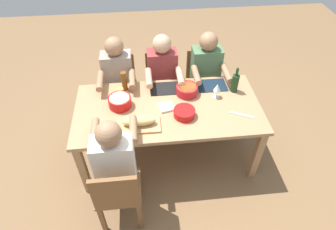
% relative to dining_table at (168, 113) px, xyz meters
% --- Properties ---
extents(ground_plane, '(8.00, 8.00, 0.00)m').
position_rel_dining_table_xyz_m(ground_plane, '(0.00, 0.00, -0.66)').
color(ground_plane, brown).
extents(dining_table, '(1.89, 0.92, 0.74)m').
position_rel_dining_table_xyz_m(dining_table, '(0.00, 0.00, 0.00)').
color(dining_table, '#A87F56').
rests_on(dining_table, ground_plane).
extents(chair_near_left, '(0.40, 0.40, 0.85)m').
position_rel_dining_table_xyz_m(chair_near_left, '(-0.52, -0.78, -0.18)').
color(chair_near_left, brown).
rests_on(chair_near_left, ground_plane).
extents(diner_near_left, '(0.41, 0.53, 1.20)m').
position_rel_dining_table_xyz_m(diner_near_left, '(-0.52, -0.60, 0.04)').
color(diner_near_left, '#2D2D38').
rests_on(diner_near_left, ground_plane).
extents(chair_near_center, '(0.40, 0.40, 0.85)m').
position_rel_dining_table_xyz_m(chair_near_center, '(0.00, -0.78, -0.18)').
color(chair_near_center, brown).
rests_on(chair_near_center, ground_plane).
extents(diner_near_center, '(0.41, 0.53, 1.20)m').
position_rel_dining_table_xyz_m(diner_near_center, '(0.00, -0.60, 0.04)').
color(diner_near_center, '#2D2D38').
rests_on(diner_near_center, ground_plane).
extents(chair_near_right, '(0.40, 0.40, 0.85)m').
position_rel_dining_table_xyz_m(chair_near_right, '(0.52, -0.78, -0.18)').
color(chair_near_right, brown).
rests_on(chair_near_right, ground_plane).
extents(diner_near_right, '(0.41, 0.53, 1.20)m').
position_rel_dining_table_xyz_m(diner_near_right, '(0.52, -0.60, 0.04)').
color(diner_near_right, '#2D2D38').
rests_on(diner_near_right, ground_plane).
extents(chair_far_right, '(0.40, 0.40, 0.85)m').
position_rel_dining_table_xyz_m(chair_far_right, '(0.52, 0.78, -0.18)').
color(chair_far_right, brown).
rests_on(chair_far_right, ground_plane).
extents(diner_far_right, '(0.41, 0.53, 1.20)m').
position_rel_dining_table_xyz_m(diner_far_right, '(0.52, 0.60, 0.04)').
color(diner_far_right, '#2D2D38').
rests_on(diner_far_right, ground_plane).
extents(serving_bowl_fruit, '(0.23, 0.23, 0.10)m').
position_rel_dining_table_xyz_m(serving_bowl_fruit, '(-0.22, -0.20, 0.14)').
color(serving_bowl_fruit, '#B21923').
rests_on(serving_bowl_fruit, dining_table).
extents(serving_bowl_salad, '(0.21, 0.21, 0.08)m').
position_rel_dining_table_xyz_m(serving_bowl_salad, '(-0.15, 0.14, 0.13)').
color(serving_bowl_salad, red).
rests_on(serving_bowl_salad, dining_table).
extents(serving_bowl_pasta, '(0.23, 0.23, 0.11)m').
position_rel_dining_table_xyz_m(serving_bowl_pasta, '(0.48, -0.07, 0.14)').
color(serving_bowl_pasta, red).
rests_on(serving_bowl_pasta, dining_table).
extents(cutting_board, '(0.40, 0.23, 0.02)m').
position_rel_dining_table_xyz_m(cutting_board, '(0.30, 0.23, 0.09)').
color(cutting_board, tan).
rests_on(cutting_board, dining_table).
extents(bread_loaf, '(0.32, 0.12, 0.09)m').
position_rel_dining_table_xyz_m(bread_loaf, '(0.30, 0.23, 0.15)').
color(bread_loaf, tan).
rests_on(bread_loaf, cutting_board).
extents(wine_bottle, '(0.08, 0.08, 0.29)m').
position_rel_dining_table_xyz_m(wine_bottle, '(-0.73, -0.19, 0.19)').
color(wine_bottle, '#193819').
rests_on(wine_bottle, dining_table).
extents(beer_bottle, '(0.06, 0.06, 0.22)m').
position_rel_dining_table_xyz_m(beer_bottle, '(0.43, -0.34, 0.19)').
color(beer_bottle, brown).
rests_on(beer_bottle, dining_table).
extents(wine_glass, '(0.08, 0.08, 0.17)m').
position_rel_dining_table_xyz_m(wine_glass, '(-0.52, -0.11, 0.20)').
color(wine_glass, silver).
rests_on(wine_glass, dining_table).
extents(placemat_near_left, '(0.32, 0.23, 0.01)m').
position_rel_dining_table_xyz_m(placemat_near_left, '(-0.52, -0.30, 0.08)').
color(placemat_near_left, '#142333').
rests_on(placemat_near_left, dining_table).
extents(placemat_near_center, '(0.32, 0.23, 0.01)m').
position_rel_dining_table_xyz_m(placemat_near_center, '(0.00, -0.30, 0.08)').
color(placemat_near_center, black).
rests_on(placemat_near_center, dining_table).
extents(cup_near_right, '(0.07, 0.07, 0.09)m').
position_rel_dining_table_xyz_m(cup_near_right, '(0.48, -0.24, 0.13)').
color(cup_near_right, gold).
rests_on(cup_near_right, dining_table).
extents(fork_far_right, '(0.02, 0.17, 0.01)m').
position_rel_dining_table_xyz_m(fork_far_right, '(0.66, 0.30, 0.08)').
color(fork_far_right, silver).
rests_on(fork_far_right, dining_table).
extents(carving_knife, '(0.22, 0.12, 0.01)m').
position_rel_dining_table_xyz_m(carving_knife, '(-0.72, 0.19, 0.08)').
color(carving_knife, silver).
rests_on(carving_knife, dining_table).
extents(napkin_stack, '(0.16, 0.16, 0.02)m').
position_rel_dining_table_xyz_m(napkin_stack, '(0.02, 0.01, 0.09)').
color(napkin_stack, white).
rests_on(napkin_stack, dining_table).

